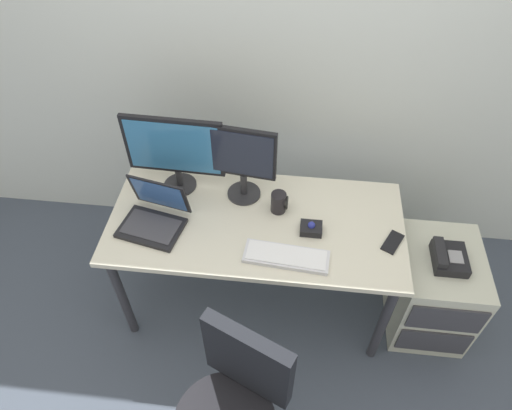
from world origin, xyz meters
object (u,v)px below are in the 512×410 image
object	(u,v)px
monitor_side	(243,160)
keyboard	(286,256)
coffee_mug	(279,202)
trackball_mouse	(311,228)
desk_phone	(448,258)
monitor_main	(174,150)
file_cabinet	(432,290)
laptop	(154,215)
cell_phone	(393,242)

from	to	relation	value
monitor_side	keyboard	size ratio (longest dim) A/B	1.05
monitor_side	coffee_mug	xyz separation A→B (m)	(0.20, -0.09, -0.19)
trackball_mouse	desk_phone	bearing A→B (deg)	0.18
desk_phone	keyboard	world-z (taller)	keyboard
monitor_main	trackball_mouse	distance (m)	0.81
file_cabinet	laptop	xyz separation A→B (m)	(-1.52, -0.05, 0.50)
monitor_side	laptop	world-z (taller)	monitor_side
desk_phone	keyboard	xyz separation A→B (m)	(-0.83, -0.19, 0.14)
file_cabinet	monitor_main	world-z (taller)	monitor_main
coffee_mug	cell_phone	world-z (taller)	coffee_mug
file_cabinet	trackball_mouse	xyz separation A→B (m)	(-0.73, -0.02, 0.47)
keyboard	laptop	size ratio (longest dim) A/B	1.17
keyboard	desk_phone	bearing A→B (deg)	12.56
keyboard	coffee_mug	distance (m)	0.32
coffee_mug	cell_phone	xyz separation A→B (m)	(0.58, -0.16, -0.05)
desk_phone	trackball_mouse	xyz separation A→B (m)	(-0.72, -0.00, 0.15)
file_cabinet	trackball_mouse	size ratio (longest dim) A/B	5.28
desk_phone	keyboard	bearing A→B (deg)	-167.44
monitor_side	cell_phone	bearing A→B (deg)	-18.02
trackball_mouse	cell_phone	size ratio (longest dim) A/B	0.77
keyboard	trackball_mouse	size ratio (longest dim) A/B	3.81
trackball_mouse	laptop	bearing A→B (deg)	-177.81
keyboard	cell_phone	size ratio (longest dim) A/B	2.95
trackball_mouse	monitor_main	bearing A→B (deg)	161.33
monitor_main	keyboard	bearing A→B (deg)	-34.83
monitor_side	cell_phone	world-z (taller)	monitor_side
file_cabinet	keyboard	distance (m)	0.98
monitor_side	laptop	distance (m)	0.53
keyboard	laptop	world-z (taller)	laptop
keyboard	laptop	xyz separation A→B (m)	(-0.68, 0.15, 0.04)
desk_phone	coffee_mug	size ratio (longest dim) A/B	1.70
keyboard	trackball_mouse	world-z (taller)	trackball_mouse
cell_phone	file_cabinet	bearing A→B (deg)	37.38
keyboard	trackball_mouse	bearing A→B (deg)	58.38
monitor_main	monitor_side	xyz separation A→B (m)	(0.36, -0.03, -0.01)
desk_phone	monitor_side	bearing A→B (deg)	168.64
monitor_side	keyboard	world-z (taller)	monitor_side
monitor_main	monitor_side	world-z (taller)	monitor_main
monitor_side	coffee_mug	world-z (taller)	monitor_side
keyboard	laptop	distance (m)	0.70
file_cabinet	trackball_mouse	distance (m)	0.87
trackball_mouse	file_cabinet	bearing A→B (deg)	1.47
file_cabinet	cell_phone	size ratio (longest dim) A/B	4.09
monitor_side	cell_phone	distance (m)	0.85
file_cabinet	keyboard	bearing A→B (deg)	-166.50
keyboard	trackball_mouse	xyz separation A→B (m)	(0.11, 0.18, 0.01)
trackball_mouse	coffee_mug	xyz separation A→B (m)	(-0.17, 0.13, 0.04)
coffee_mug	trackball_mouse	bearing A→B (deg)	-36.16
keyboard	cell_phone	distance (m)	0.54
desk_phone	monitor_main	distance (m)	1.52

